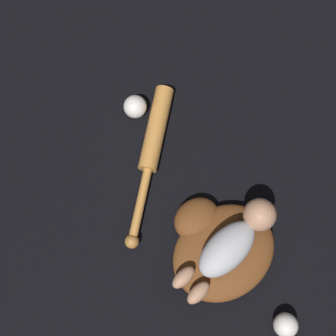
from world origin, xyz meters
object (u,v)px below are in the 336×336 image
baseball_glove (219,246)px  baseball_spare (286,325)px  baby_figure (234,241)px  baseball (135,107)px  baseball_bat (153,145)px

baseball_glove → baseball_spare: baseball_glove is taller
baby_figure → baseball: 0.52m
baseball_spare → baby_figure: bearing=102.8°
baseball → baby_figure: bearing=-77.7°
baby_figure → baseball_spare: bearing=-77.2°
baseball → baseball_spare: size_ratio=1.07×
baby_figure → baseball_spare: (0.06, -0.26, -0.08)m
baseball_glove → baseball: 0.50m
baby_figure → baseball_spare: size_ratio=5.03×
baseball_bat → baby_figure: bearing=-74.8°
baseball_glove → baby_figure: 0.08m
baseball → baseball_bat: bearing=-85.8°
baseball_bat → baseball_spare: size_ratio=6.63×
baseball_bat → baseball: baseball is taller
baby_figure → baseball: baby_figure is taller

